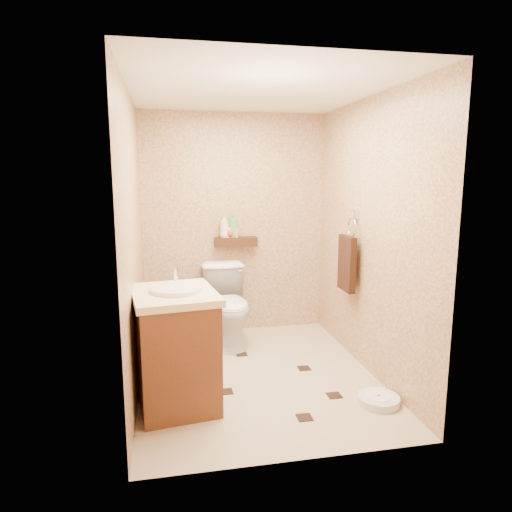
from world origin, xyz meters
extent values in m
plane|color=#C0A78C|center=(0.00, 0.00, 0.00)|extent=(2.50, 2.50, 0.00)
cube|color=tan|center=(0.00, 1.25, 1.20)|extent=(2.00, 0.04, 2.40)
cube|color=tan|center=(0.00, -1.25, 1.20)|extent=(2.00, 0.04, 2.40)
cube|color=tan|center=(-1.00, 0.00, 1.20)|extent=(0.04, 2.50, 2.40)
cube|color=tan|center=(1.00, 0.00, 1.20)|extent=(0.04, 2.50, 2.40)
cube|color=silver|center=(0.00, 0.00, 2.40)|extent=(2.00, 2.50, 0.02)
cube|color=#3D1E10|center=(0.00, 1.17, 1.02)|extent=(0.46, 0.14, 0.10)
cube|color=black|center=(-0.31, -0.26, 0.00)|extent=(0.11, 0.11, 0.01)
cube|color=black|center=(0.45, 0.05, 0.00)|extent=(0.11, 0.11, 0.01)
cube|color=black|center=(0.20, -0.77, 0.00)|extent=(0.11, 0.11, 0.01)
cube|color=black|center=(-0.59, 0.49, 0.00)|extent=(0.11, 0.11, 0.01)
cube|color=black|center=(0.53, -0.50, 0.00)|extent=(0.11, 0.11, 0.01)
cube|color=black|center=(-0.06, 0.49, 0.00)|extent=(0.11, 0.11, 0.01)
imported|color=white|center=(-0.14, 0.83, 0.40)|extent=(0.50, 0.82, 0.81)
cube|color=brown|center=(-0.70, -0.37, 0.42)|extent=(0.64, 0.75, 0.83)
cube|color=beige|center=(-0.70, -0.37, 0.86)|extent=(0.69, 0.80, 0.05)
cylinder|color=silver|center=(-0.68, -0.37, 0.89)|extent=(0.39, 0.39, 0.05)
cylinder|color=silver|center=(-0.68, -0.13, 0.96)|extent=(0.03, 0.03, 0.13)
cylinder|color=silver|center=(0.82, -0.68, 0.03)|extent=(0.39, 0.39, 0.06)
cylinder|color=white|center=(0.82, -0.68, 0.06)|extent=(0.19, 0.19, 0.01)
cylinder|color=#1B6F68|center=(-0.82, 1.07, 0.06)|extent=(0.11, 0.11, 0.12)
cylinder|color=silver|center=(-0.82, 1.07, 0.28)|extent=(0.02, 0.02, 0.35)
sphere|color=silver|center=(-0.82, 1.07, 0.45)|extent=(0.08, 0.08, 0.08)
cube|color=silver|center=(0.98, 0.25, 1.38)|extent=(0.03, 0.06, 0.08)
torus|color=silver|center=(0.95, 0.25, 1.26)|extent=(0.02, 0.19, 0.19)
cube|color=black|center=(0.91, 0.25, 0.92)|extent=(0.06, 0.30, 0.52)
cylinder|color=silver|center=(-0.94, 0.65, 0.60)|extent=(0.11, 0.11, 0.11)
cylinder|color=silver|center=(-0.98, 0.65, 0.66)|extent=(0.04, 0.02, 0.02)
imported|color=beige|center=(-0.12, 1.17, 1.20)|extent=(0.14, 0.14, 0.26)
imported|color=#F2FF35|center=(-0.09, 1.17, 1.15)|extent=(0.08, 0.07, 0.15)
imported|color=red|center=(-0.07, 1.17, 1.14)|extent=(0.15, 0.15, 0.14)
imported|color=green|center=(-0.03, 1.17, 1.20)|extent=(0.11, 0.11, 0.25)
imported|color=#F97F53|center=(-0.01, 1.17, 1.15)|extent=(0.09, 0.09, 0.16)
camera|label=1|loc=(-0.74, -3.70, 1.73)|focal=32.00mm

